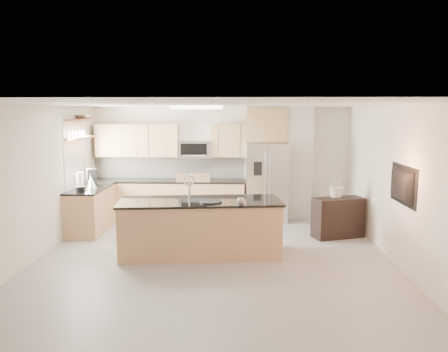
{
  "coord_description": "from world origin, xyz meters",
  "views": [
    {
      "loc": [
        0.41,
        -7.0,
        2.48
      ],
      "look_at": [
        0.14,
        1.3,
        1.26
      ],
      "focal_mm": 35.0,
      "sensor_mm": 36.0,
      "label": 1
    }
  ],
  "objects_px": {
    "television": "(398,185)",
    "microwave": "(195,149)",
    "refrigerator": "(266,182)",
    "bowl": "(82,116)",
    "blender": "(80,184)",
    "flower_vase": "(338,179)",
    "range": "(195,199)",
    "kettle": "(91,182)",
    "island": "(200,227)",
    "cup": "(241,201)",
    "platter": "(211,202)",
    "credenza": "(338,218)",
    "coffee_maker": "(92,178)"
  },
  "relations": [
    {
      "from": "blender",
      "to": "flower_vase",
      "type": "height_order",
      "value": "flower_vase"
    },
    {
      "from": "kettle",
      "to": "cup",
      "type": "bearing_deg",
      "value": -28.08
    },
    {
      "from": "blender",
      "to": "television",
      "type": "bearing_deg",
      "value": -15.15
    },
    {
      "from": "refrigerator",
      "to": "range",
      "type": "bearing_deg",
      "value": 178.4
    },
    {
      "from": "refrigerator",
      "to": "coffee_maker",
      "type": "distance_m",
      "value": 3.85
    },
    {
      "from": "platter",
      "to": "bowl",
      "type": "height_order",
      "value": "bowl"
    },
    {
      "from": "range",
      "to": "television",
      "type": "bearing_deg",
      "value": -41.64
    },
    {
      "from": "cup",
      "to": "television",
      "type": "bearing_deg",
      "value": -8.36
    },
    {
      "from": "credenza",
      "to": "platter",
      "type": "relative_size",
      "value": 2.64
    },
    {
      "from": "refrigerator",
      "to": "bowl",
      "type": "bearing_deg",
      "value": -168.32
    },
    {
      "from": "blender",
      "to": "refrigerator",
      "type": "bearing_deg",
      "value": 22.7
    },
    {
      "from": "microwave",
      "to": "television",
      "type": "height_order",
      "value": "microwave"
    },
    {
      "from": "cup",
      "to": "refrigerator",
      "type": "bearing_deg",
      "value": 77.51
    },
    {
      "from": "range",
      "to": "kettle",
      "type": "height_order",
      "value": "kettle"
    },
    {
      "from": "microwave",
      "to": "flower_vase",
      "type": "relative_size",
      "value": 1.05
    },
    {
      "from": "microwave",
      "to": "platter",
      "type": "bearing_deg",
      "value": -78.9
    },
    {
      "from": "kettle",
      "to": "coffee_maker",
      "type": "xyz_separation_m",
      "value": [
        -0.07,
        0.24,
        0.05
      ]
    },
    {
      "from": "cup",
      "to": "television",
      "type": "relative_size",
      "value": 0.11
    },
    {
      "from": "refrigerator",
      "to": "kettle",
      "type": "bearing_deg",
      "value": -163.82
    },
    {
      "from": "platter",
      "to": "flower_vase",
      "type": "height_order",
      "value": "flower_vase"
    },
    {
      "from": "credenza",
      "to": "coffee_maker",
      "type": "xyz_separation_m",
      "value": [
        -5.1,
        0.51,
        0.7
      ]
    },
    {
      "from": "refrigerator",
      "to": "island",
      "type": "xyz_separation_m",
      "value": [
        -1.31,
        -2.49,
        -0.41
      ]
    },
    {
      "from": "coffee_maker",
      "to": "television",
      "type": "distance_m",
      "value": 6.04
    },
    {
      "from": "microwave",
      "to": "bowl",
      "type": "relative_size",
      "value": 1.82
    },
    {
      "from": "refrigerator",
      "to": "island",
      "type": "height_order",
      "value": "refrigerator"
    },
    {
      "from": "kettle",
      "to": "range",
      "type": "bearing_deg",
      "value": 28.85
    },
    {
      "from": "flower_vase",
      "to": "platter",
      "type": "bearing_deg",
      "value": -150.44
    },
    {
      "from": "microwave",
      "to": "bowl",
      "type": "bearing_deg",
      "value": -156.5
    },
    {
      "from": "cup",
      "to": "flower_vase",
      "type": "distance_m",
      "value": 2.4
    },
    {
      "from": "coffee_maker",
      "to": "microwave",
      "type": "bearing_deg",
      "value": 25.47
    },
    {
      "from": "refrigerator",
      "to": "television",
      "type": "xyz_separation_m",
      "value": [
        1.85,
        -3.07,
        0.46
      ]
    },
    {
      "from": "refrigerator",
      "to": "microwave",
      "type": "bearing_deg",
      "value": 174.14
    },
    {
      "from": "range",
      "to": "television",
      "type": "height_order",
      "value": "television"
    },
    {
      "from": "television",
      "to": "cup",
      "type": "bearing_deg",
      "value": 81.64
    },
    {
      "from": "credenza",
      "to": "bowl",
      "type": "bearing_deg",
      "value": 155.25
    },
    {
      "from": "island",
      "to": "blender",
      "type": "height_order",
      "value": "island"
    },
    {
      "from": "television",
      "to": "microwave",
      "type": "bearing_deg",
      "value": 47.25
    },
    {
      "from": "island",
      "to": "blender",
      "type": "distance_m",
      "value": 2.67
    },
    {
      "from": "cup",
      "to": "bowl",
      "type": "bearing_deg",
      "value": 150.05
    },
    {
      "from": "microwave",
      "to": "television",
      "type": "xyz_separation_m",
      "value": [
        3.51,
        -3.24,
        -0.28
      ]
    },
    {
      "from": "island",
      "to": "cup",
      "type": "distance_m",
      "value": 0.91
    },
    {
      "from": "platter",
      "to": "flower_vase",
      "type": "bearing_deg",
      "value": 29.56
    },
    {
      "from": "microwave",
      "to": "cup",
      "type": "distance_m",
      "value": 3.13
    },
    {
      "from": "blender",
      "to": "flower_vase",
      "type": "relative_size",
      "value": 0.55
    },
    {
      "from": "credenza",
      "to": "bowl",
      "type": "relative_size",
      "value": 2.38
    },
    {
      "from": "coffee_maker",
      "to": "bowl",
      "type": "height_order",
      "value": "bowl"
    },
    {
      "from": "credenza",
      "to": "coffee_maker",
      "type": "bearing_deg",
      "value": 155.29
    },
    {
      "from": "microwave",
      "to": "blender",
      "type": "height_order",
      "value": "microwave"
    },
    {
      "from": "blender",
      "to": "bowl",
      "type": "height_order",
      "value": "bowl"
    },
    {
      "from": "range",
      "to": "island",
      "type": "height_order",
      "value": "island"
    }
  ]
}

